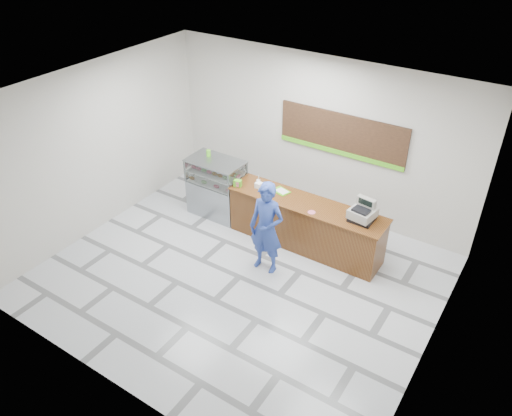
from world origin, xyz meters
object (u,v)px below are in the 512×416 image
Objects in this scene: serving_tray at (281,191)px; customer at (267,228)px; cash_register at (363,213)px; sales_counter at (305,224)px; display_case at (217,187)px.

customer reaches higher than serving_tray.
cash_register is at bearing 34.58° from customer.
customer is (0.36, -1.13, -0.11)m from serving_tray.
sales_counter is 2.23m from display_case.
serving_tray is at bearing 3.77° from display_case.
customer is (1.94, -1.03, 0.25)m from display_case.
sales_counter is at bearing 71.97° from customer.
serving_tray is at bearing 104.61° from customer.
sales_counter is 6.44× the size of cash_register.
sales_counter is at bearing -169.26° from cash_register.
cash_register reaches higher than serving_tray.
display_case is at bearing 180.00° from sales_counter.
display_case is at bearing -171.16° from cash_register.
sales_counter is 1.32m from cash_register.
display_case reaches higher than serving_tray.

